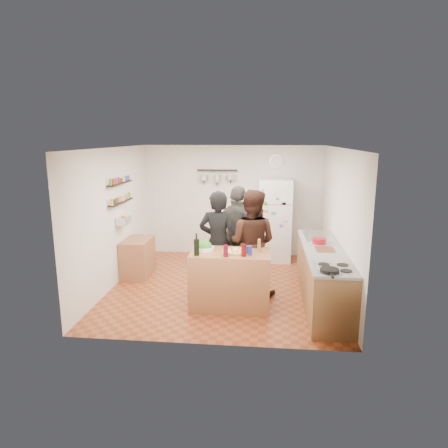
# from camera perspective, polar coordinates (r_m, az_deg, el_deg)

# --- Properties ---
(room_shell) EXTENTS (4.20, 4.20, 4.20)m
(room_shell) POSITION_cam_1_polar(r_m,az_deg,el_deg) (7.43, 0.23, 1.23)
(room_shell) COLOR brown
(room_shell) RESTS_ON ground
(prep_island) EXTENTS (1.25, 0.72, 0.91)m
(prep_island) POSITION_cam_1_polar(r_m,az_deg,el_deg) (6.44, 0.90, -7.91)
(prep_island) COLOR #A2663B
(prep_island) RESTS_ON floor
(pizza_board) EXTENTS (0.42, 0.34, 0.02)m
(pizza_board) POSITION_cam_1_polar(r_m,az_deg,el_deg) (6.27, 1.63, -4.01)
(pizza_board) COLOR olive
(pizza_board) RESTS_ON prep_island
(pizza) EXTENTS (0.34, 0.34, 0.02)m
(pizza) POSITION_cam_1_polar(r_m,az_deg,el_deg) (6.26, 1.63, -3.84)
(pizza) COLOR beige
(pizza) RESTS_ON pizza_board
(salad_bowl) EXTENTS (0.30, 0.30, 0.06)m
(salad_bowl) POSITION_cam_1_polar(r_m,az_deg,el_deg) (6.38, -2.81, -3.53)
(salad_bowl) COLOR white
(salad_bowl) RESTS_ON prep_island
(wine_bottle) EXTENTS (0.08, 0.08, 0.25)m
(wine_bottle) POSITION_cam_1_polar(r_m,az_deg,el_deg) (6.11, -3.94, -3.32)
(wine_bottle) COLOR black
(wine_bottle) RESTS_ON prep_island
(wine_glass_near) EXTENTS (0.07, 0.07, 0.18)m
(wine_glass_near) POSITION_cam_1_polar(r_m,az_deg,el_deg) (6.04, 0.25, -3.84)
(wine_glass_near) COLOR #560719
(wine_glass_near) RESTS_ON prep_island
(wine_glass_far) EXTENTS (0.08, 0.08, 0.19)m
(wine_glass_far) POSITION_cam_1_polar(r_m,az_deg,el_deg) (6.06, 2.83, -3.76)
(wine_glass_far) COLOR #580707
(wine_glass_far) RESTS_ON prep_island
(pepper_mill) EXTENTS (0.05, 0.05, 0.17)m
(pepper_mill) POSITION_cam_1_polar(r_m,az_deg,el_deg) (6.30, 5.05, -3.26)
(pepper_mill) COLOR olive
(pepper_mill) RESTS_ON prep_island
(salt_canister) EXTENTS (0.09, 0.09, 0.14)m
(salt_canister) POSITION_cam_1_polar(r_m,az_deg,el_deg) (6.14, 3.62, -3.78)
(salt_canister) COLOR navy
(salt_canister) RESTS_ON prep_island
(person_left) EXTENTS (0.70, 0.49, 1.82)m
(person_left) POSITION_cam_1_polar(r_m,az_deg,el_deg) (6.82, -0.85, -2.74)
(person_left) COLOR black
(person_left) RESTS_ON floor
(person_center) EXTENTS (1.03, 0.88, 1.83)m
(person_center) POSITION_cam_1_polar(r_m,az_deg,el_deg) (6.83, 3.90, -2.69)
(person_center) COLOR black
(person_center) RESTS_ON floor
(person_back) EXTENTS (1.16, 0.83, 1.83)m
(person_back) POSITION_cam_1_polar(r_m,az_deg,el_deg) (7.32, 2.03, -1.65)
(person_back) COLOR #32302D
(person_back) RESTS_ON floor
(counter_run) EXTENTS (0.63, 2.63, 0.90)m
(counter_run) POSITION_cam_1_polar(r_m,az_deg,el_deg) (6.77, 13.99, -7.30)
(counter_run) COLOR #9E7042
(counter_run) RESTS_ON floor
(stove_top) EXTENTS (0.60, 0.62, 0.02)m
(stove_top) POSITION_cam_1_polar(r_m,az_deg,el_deg) (5.74, 15.52, -6.15)
(stove_top) COLOR white
(stove_top) RESTS_ON counter_run
(skillet) EXTENTS (0.25, 0.25, 0.05)m
(skillet) POSITION_cam_1_polar(r_m,az_deg,el_deg) (5.53, 14.83, -6.43)
(skillet) COLOR black
(skillet) RESTS_ON stove_top
(sink) EXTENTS (0.50, 0.80, 0.03)m
(sink) POSITION_cam_1_polar(r_m,az_deg,el_deg) (7.44, 13.30, -1.73)
(sink) COLOR silver
(sink) RESTS_ON counter_run
(cutting_board) EXTENTS (0.30, 0.40, 0.02)m
(cutting_board) POSITION_cam_1_polar(r_m,az_deg,el_deg) (6.61, 14.23, -3.62)
(cutting_board) COLOR brown
(cutting_board) RESTS_ON counter_run
(red_bowl) EXTENTS (0.23, 0.23, 0.09)m
(red_bowl) POSITION_cam_1_polar(r_m,az_deg,el_deg) (6.92, 13.44, -2.35)
(red_bowl) COLOR #A4121D
(red_bowl) RESTS_ON counter_run
(fridge) EXTENTS (0.70, 0.68, 1.80)m
(fridge) POSITION_cam_1_polar(r_m,az_deg,el_deg) (8.80, 7.28, 0.57)
(fridge) COLOR white
(fridge) RESTS_ON floor
(wall_clock) EXTENTS (0.30, 0.03, 0.30)m
(wall_clock) POSITION_cam_1_polar(r_m,az_deg,el_deg) (8.96, 7.46, 8.85)
(wall_clock) COLOR silver
(wall_clock) RESTS_ON back_wall
(spice_shelf_lower) EXTENTS (0.12, 1.00, 0.02)m
(spice_shelf_lower) POSITION_cam_1_polar(r_m,az_deg,el_deg) (7.64, -14.50, 3.05)
(spice_shelf_lower) COLOR black
(spice_shelf_lower) RESTS_ON left_wall
(spice_shelf_upper) EXTENTS (0.12, 1.00, 0.02)m
(spice_shelf_upper) POSITION_cam_1_polar(r_m,az_deg,el_deg) (7.59, -14.64, 5.65)
(spice_shelf_upper) COLOR black
(spice_shelf_upper) RESTS_ON left_wall
(produce_basket) EXTENTS (0.18, 0.35, 0.14)m
(produce_basket) POSITION_cam_1_polar(r_m,az_deg,el_deg) (7.69, -14.15, 0.47)
(produce_basket) COLOR silver
(produce_basket) RESTS_ON left_wall
(side_table) EXTENTS (0.50, 0.80, 0.73)m
(side_table) POSITION_cam_1_polar(r_m,az_deg,el_deg) (8.05, -12.21, -4.68)
(side_table) COLOR #AC7148
(side_table) RESTS_ON floor
(pot_rack) EXTENTS (0.90, 0.04, 0.04)m
(pot_rack) POSITION_cam_1_polar(r_m,az_deg,el_deg) (8.96, -0.98, 7.67)
(pot_rack) COLOR black
(pot_rack) RESTS_ON back_wall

